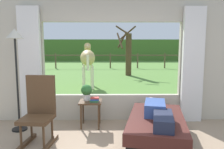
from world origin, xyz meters
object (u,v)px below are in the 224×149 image
(rocking_chair, at_px, (39,111))
(book_stack, at_px, (95,100))
(potted_plant, at_px, (87,91))
(pasture_tree, at_px, (128,52))
(floor_lamp_left, at_px, (15,49))
(side_table, at_px, (91,106))
(horse, at_px, (88,58))
(recliner_sofa, at_px, (156,128))
(reclining_person, at_px, (157,112))

(rocking_chair, bearing_deg, book_stack, 44.04)
(potted_plant, xyz_separation_m, pasture_tree, (1.45, 7.65, 0.60))
(floor_lamp_left, relative_size, pasture_tree, 0.70)
(side_table, bearing_deg, book_stack, -35.78)
(rocking_chair, distance_m, potted_plant, 1.08)
(horse, relative_size, pasture_tree, 0.66)
(recliner_sofa, bearing_deg, potted_plant, 161.06)
(book_stack, bearing_deg, pasture_tree, 80.62)
(side_table, distance_m, horse, 4.29)
(potted_plant, relative_size, pasture_tree, 0.12)
(side_table, distance_m, potted_plant, 0.29)
(potted_plant, distance_m, horse, 4.19)
(recliner_sofa, xyz_separation_m, book_stack, (-1.08, 0.63, 0.34))
(reclining_person, bearing_deg, potted_plant, 159.43)
(side_table, bearing_deg, rocking_chair, -135.97)
(reclining_person, bearing_deg, floor_lamp_left, 179.45)
(reclining_person, height_order, pasture_tree, pasture_tree)
(side_table, relative_size, horse, 0.29)
(recliner_sofa, xyz_separation_m, potted_plant, (-1.25, 0.75, 0.48))
(reclining_person, height_order, side_table, reclining_person)
(potted_plant, relative_size, horse, 0.18)
(horse, bearing_deg, book_stack, -88.62)
(recliner_sofa, height_order, side_table, side_table)
(rocking_chair, relative_size, potted_plant, 3.50)
(reclining_person, height_order, book_stack, reclining_person)
(rocking_chair, relative_size, horse, 0.62)
(recliner_sofa, bearing_deg, side_table, 161.49)
(floor_lamp_left, height_order, horse, floor_lamp_left)
(recliner_sofa, relative_size, floor_lamp_left, 0.97)
(floor_lamp_left, bearing_deg, side_table, 7.45)
(potted_plant, bearing_deg, horse, 95.33)
(recliner_sofa, relative_size, book_stack, 10.26)
(side_table, relative_size, potted_plant, 1.63)
(book_stack, bearing_deg, horse, 97.37)
(recliner_sofa, distance_m, floor_lamp_left, 2.89)
(floor_lamp_left, height_order, pasture_tree, pasture_tree)
(book_stack, xyz_separation_m, floor_lamp_left, (-1.43, -0.11, 0.98))
(recliner_sofa, bearing_deg, floor_lamp_left, -179.49)
(rocking_chair, distance_m, side_table, 1.08)
(side_table, height_order, book_stack, book_stack)
(reclining_person, height_order, floor_lamp_left, floor_lamp_left)
(reclining_person, relative_size, side_table, 2.75)
(rocking_chair, relative_size, side_table, 2.15)
(reclining_person, xyz_separation_m, potted_plant, (-1.25, 0.80, 0.18))
(reclining_person, relative_size, horse, 0.79)
(rocking_chair, bearing_deg, side_table, 49.44)
(horse, bearing_deg, rocking_chair, -99.55)
(rocking_chair, bearing_deg, recliner_sofa, 7.20)
(recliner_sofa, relative_size, rocking_chair, 1.65)
(reclining_person, xyz_separation_m, pasture_tree, (0.20, 8.45, 0.78))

